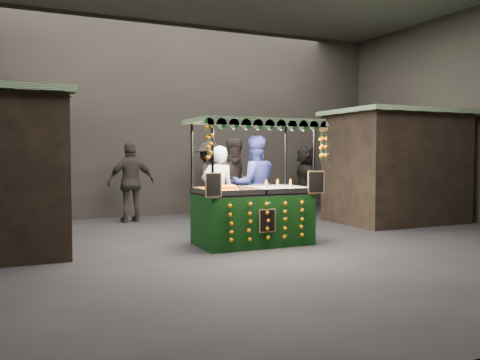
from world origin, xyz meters
name	(u,v)px	position (x,y,z in m)	size (l,w,h in m)	color
ground	(255,247)	(0.00, 0.00, 0.00)	(12.00, 12.00, 0.00)	black
market_hall	(255,48)	(0.00, 0.00, 3.38)	(12.10, 10.10, 5.05)	black
neighbour_stall_right	(395,166)	(4.40, 1.50, 1.31)	(3.00, 2.20, 2.60)	black
juice_stall	(254,206)	(0.08, 0.19, 0.68)	(2.27, 1.33, 2.20)	black
vendor_grey	(218,193)	(-0.28, 1.01, 0.87)	(0.64, 0.42, 1.74)	gray
vendor_blue	(254,185)	(0.59, 1.24, 0.98)	(1.04, 0.86, 1.96)	navy
shopper_0	(40,197)	(-3.31, 2.69, 0.77)	(0.65, 0.53, 1.54)	#292521
shopper_1	(237,184)	(0.51, 1.92, 0.96)	(0.99, 0.80, 1.92)	black
shopper_2	(131,182)	(-1.26, 4.01, 0.94)	(1.13, 0.54, 1.87)	#2A2722
shopper_3	(209,179)	(0.75, 4.17, 0.96)	(1.09, 1.40, 1.91)	#2B2323
shopper_5	(350,180)	(4.20, 2.96, 0.91)	(0.76, 1.74, 1.82)	#282320
shopper_6	(258,184)	(1.91, 3.73, 0.82)	(0.47, 0.65, 1.65)	black
shopper_7	(306,178)	(3.60, 4.16, 0.92)	(0.83, 1.77, 1.83)	black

